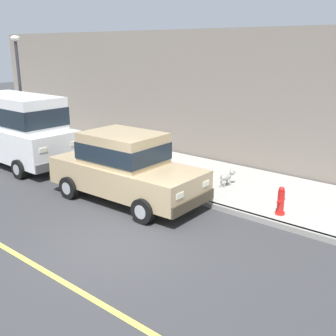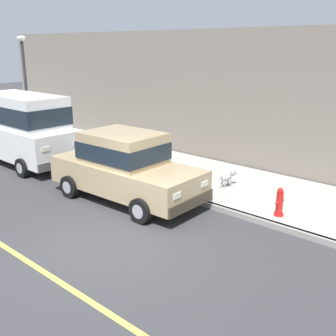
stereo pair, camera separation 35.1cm
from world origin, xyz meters
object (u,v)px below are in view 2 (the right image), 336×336
at_px(car_white_van, 22,126).
at_px(dog_grey, 228,177).
at_px(fire_hydrant, 280,203).
at_px(street_lamp, 25,78).
at_px(car_tan_sedan, 125,166).

distance_m(car_white_van, dog_grey, 7.75).
bearing_deg(dog_grey, fire_hydrant, -114.65).
distance_m(dog_grey, fire_hydrant, 2.41).
distance_m(car_white_van, street_lamp, 2.79).
xyz_separation_m(dog_grey, fire_hydrant, (-1.00, -2.19, 0.05)).
bearing_deg(car_tan_sedan, street_lamp, 79.17).
height_order(car_tan_sedan, fire_hydrant, car_tan_sedan).
height_order(fire_hydrant, street_lamp, street_lamp).
bearing_deg(car_white_van, fire_hydrant, -81.23).
height_order(dog_grey, fire_hydrant, fire_hydrant).
distance_m(dog_grey, street_lamp, 9.59).
bearing_deg(fire_hydrant, car_tan_sedan, 111.29).
bearing_deg(fire_hydrant, car_white_van, 98.77).
relative_size(dog_grey, street_lamp, 0.17).
xyz_separation_m(dog_grey, street_lamp, (-1.10, 9.20, 2.48)).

